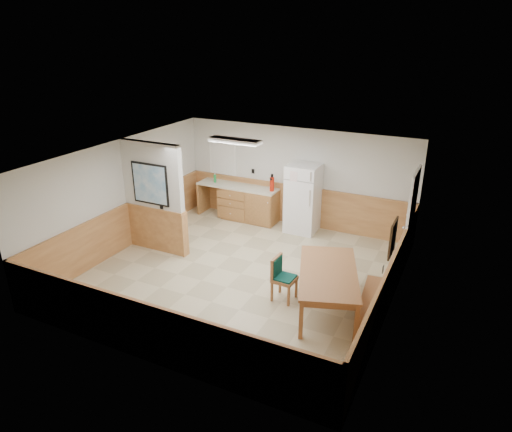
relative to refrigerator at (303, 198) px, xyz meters
The scene contains 20 objects.
ground 2.79m from the refrigerator, 97.34° to the right, with size 6.00×6.00×0.00m, color #C4B58D.
ceiling 3.12m from the refrigerator, 97.34° to the right, with size 6.00×6.00×0.02m, color silver.
back_wall 0.64m from the refrigerator, 132.46° to the left, with size 6.00×0.02×2.50m, color silver.
right_wall 3.76m from the refrigerator, 44.66° to the right, with size 0.02×6.00×2.50m, color silver.
left_wall 4.27m from the refrigerator, 141.77° to the right, with size 0.02×6.00×2.50m, color silver.
wainscot_back 0.60m from the refrigerator, 134.05° to the left, with size 6.00×0.04×1.00m, color tan.
wainscot_right 3.74m from the refrigerator, 44.88° to the right, with size 0.04×6.00×1.00m, color tan.
wainscot_left 4.25m from the refrigerator, 141.61° to the right, with size 0.04×6.00×1.00m, color tan.
partition_wall 3.57m from the refrigerator, 136.75° to the right, with size 1.50×0.20×2.50m.
kitchen_counter 1.60m from the refrigerator, behind, with size 2.20×0.61×1.00m.
exterior_door 2.73m from the refrigerator, 15.53° to the right, with size 0.07×1.02×2.15m.
kitchen_window 2.56m from the refrigerator, behind, with size 0.80×0.04×1.00m.
wall_painting 4.00m from the refrigerator, 48.12° to the right, with size 0.04×0.50×0.60m.
fluorescent_fixture 2.37m from the refrigerator, 130.57° to the right, with size 1.20×0.30×0.09m.
refrigerator is the anchor object (origin of this frame).
dining_table 3.46m from the refrigerator, 61.83° to the right, with size 1.59×2.21×0.75m.
dining_bench 3.93m from the refrigerator, 51.69° to the right, with size 0.46×1.52×0.45m.
dining_chair 3.22m from the refrigerator, 76.49° to the right, with size 0.57×0.42×0.85m.
fire_extinguisher 0.89m from the refrigerator, behind, with size 0.13×0.13×0.44m.
soap_bottle 2.52m from the refrigerator, behind, with size 0.07×0.07×0.21m, color #1A913B.
Camera 1 is at (3.92, -7.30, 4.68)m, focal length 32.00 mm.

